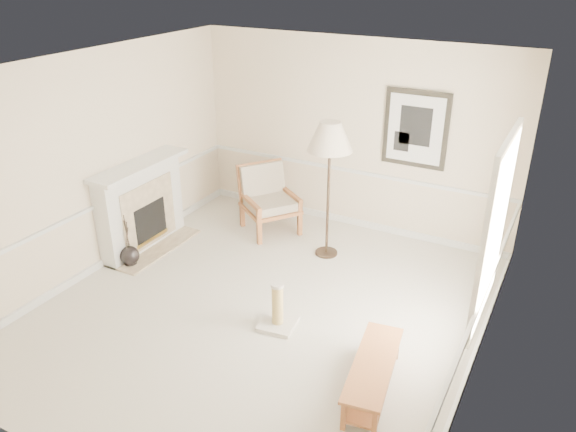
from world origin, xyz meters
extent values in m
plane|color=silver|center=(0.00, 0.00, 0.00)|extent=(5.50, 5.50, 0.00)
cube|color=beige|center=(0.00, 2.75, 1.45)|extent=(5.00, 0.04, 2.90)
cube|color=beige|center=(0.00, -2.75, 1.45)|extent=(5.00, 0.04, 2.90)
cube|color=beige|center=(-2.50, 0.00, 1.45)|extent=(0.04, 5.50, 2.90)
cube|color=beige|center=(2.50, 0.00, 1.45)|extent=(0.04, 5.50, 2.90)
cube|color=white|center=(0.00, 0.00, 2.90)|extent=(5.00, 5.50, 0.04)
cube|color=white|center=(0.00, 2.73, 0.05)|extent=(4.95, 0.04, 0.10)
cube|color=white|center=(0.00, 2.73, 0.90)|extent=(4.95, 0.04, 0.05)
cube|color=white|center=(2.46, 0.40, 1.50)|extent=(0.03, 1.20, 1.80)
cube|color=white|center=(2.45, 0.40, 1.50)|extent=(0.05, 1.34, 1.94)
cube|color=black|center=(0.95, 2.72, 1.70)|extent=(0.92, 0.04, 1.10)
cube|color=white|center=(0.95, 2.69, 1.70)|extent=(0.78, 0.01, 0.96)
cube|color=black|center=(0.95, 2.69, 1.75)|extent=(0.45, 0.01, 0.55)
cube|color=white|center=(-2.36, 0.60, 0.62)|extent=(0.28, 1.50, 1.25)
cube|color=white|center=(-2.31, 0.60, 1.28)|extent=(0.46, 1.64, 0.06)
cube|color=#C6B28E|center=(-2.21, 0.60, 0.55)|extent=(0.02, 1.05, 0.95)
cube|color=black|center=(-2.20, 0.60, 0.42)|extent=(0.02, 0.62, 0.58)
cube|color=#AD8E39|center=(-2.20, 0.60, 0.16)|extent=(0.01, 0.66, 0.05)
cube|color=#C6B28E|center=(-2.20, 0.60, 0.01)|extent=(0.60, 1.50, 0.03)
sphere|color=black|center=(-2.15, 0.06, 0.15)|extent=(0.27, 0.27, 0.27)
cylinder|color=black|center=(-2.15, 0.06, 0.04)|extent=(0.17, 0.17, 0.08)
cylinder|color=black|center=(-2.15, 0.06, 0.50)|extent=(0.06, 0.10, 0.42)
cylinder|color=black|center=(-2.15, 0.06, 0.47)|extent=(0.07, 0.13, 0.35)
cylinder|color=black|center=(-2.15, 0.06, 0.54)|extent=(0.04, 0.06, 0.50)
cube|color=#925F2F|center=(-0.89, 1.45, 0.21)|extent=(0.09, 0.09, 0.41)
cube|color=#925F2F|center=(-1.44, 1.84, 0.21)|extent=(0.09, 0.09, 0.41)
cube|color=#925F2F|center=(-0.50, 2.00, 0.21)|extent=(0.09, 0.09, 0.41)
cube|color=#925F2F|center=(-1.05, 2.39, 0.21)|extent=(0.09, 0.09, 0.41)
cube|color=#925F2F|center=(-0.97, 1.92, 0.38)|extent=(1.06, 1.06, 0.05)
cube|color=#925F2F|center=(-1.25, 2.12, 0.72)|extent=(0.59, 0.72, 0.60)
cube|color=#925F2F|center=(-1.16, 1.64, 0.56)|extent=(0.66, 0.49, 0.05)
cube|color=#925F2F|center=(-0.77, 2.19, 0.56)|extent=(0.66, 0.49, 0.05)
cube|color=beige|center=(-0.97, 1.92, 0.48)|extent=(0.97, 0.97, 0.13)
cube|color=beige|center=(-1.20, 2.08, 0.74)|extent=(0.58, 0.69, 0.53)
cylinder|color=black|center=(0.11, 1.65, 0.02)|extent=(0.32, 0.32, 0.03)
cylinder|color=black|center=(0.11, 1.65, 0.91)|extent=(0.04, 0.04, 1.77)
cone|color=beige|center=(0.11, 1.65, 1.77)|extent=(0.75, 0.75, 0.39)
cube|color=#925F2F|center=(1.68, -0.67, 0.34)|extent=(0.56, 1.30, 0.04)
cube|color=#925F2F|center=(1.68, -0.67, 0.09)|extent=(0.49, 1.21, 0.03)
cube|color=#925F2F|center=(1.63, -1.27, 0.16)|extent=(0.05, 0.05, 0.32)
cube|color=#925F2F|center=(1.91, -1.22, 0.16)|extent=(0.05, 0.05, 0.32)
cube|color=#925F2F|center=(1.46, -0.13, 0.16)|extent=(0.05, 0.05, 0.32)
cube|color=#925F2F|center=(1.74, -0.08, 0.16)|extent=(0.05, 0.05, 0.32)
cube|color=silver|center=(0.34, -0.18, 0.03)|extent=(0.46, 0.46, 0.05)
cylinder|color=#D9C16F|center=(0.34, -0.18, 0.30)|extent=(0.13, 0.13, 0.49)
cylinder|color=silver|center=(0.34, -0.18, 0.56)|extent=(0.15, 0.15, 0.04)
camera|label=1|loc=(2.99, -4.86, 3.99)|focal=35.00mm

